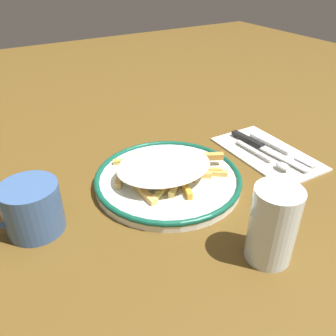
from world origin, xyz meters
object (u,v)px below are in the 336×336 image
(plate, at_px, (168,179))
(water_glass, at_px, (273,225))
(spoon, at_px, (270,159))
(fork, at_px, (281,149))
(knife, at_px, (261,146))
(napkin, at_px, (267,152))
(coffee_mug, at_px, (31,207))
(fries_heap, at_px, (167,168))

(plate, xyz_separation_m, water_glass, (-0.03, 0.24, 0.05))
(spoon, relative_size, water_glass, 1.27)
(plate, distance_m, spoon, 0.23)
(fork, bearing_deg, knife, -45.42)
(fork, relative_size, water_glass, 1.47)
(knife, bearing_deg, plate, 0.99)
(fork, xyz_separation_m, spoon, (0.06, 0.02, 0.00))
(plate, distance_m, napkin, 0.25)
(knife, xyz_separation_m, water_glass, (0.22, 0.24, 0.05))
(plate, height_order, coffee_mug, coffee_mug)
(plate, relative_size, spoon, 1.85)
(water_glass, bearing_deg, coffee_mug, -40.48)
(knife, height_order, coffee_mug, coffee_mug)
(plate, bearing_deg, knife, -179.01)
(plate, distance_m, coffee_mug, 0.25)
(napkin, height_order, knife, knife)
(plate, bearing_deg, fork, 174.45)
(plate, relative_size, fork, 1.60)
(coffee_mug, bearing_deg, fork, 176.83)
(knife, relative_size, spoon, 1.38)
(fork, xyz_separation_m, water_glass, (0.25, 0.21, 0.05))
(fork, bearing_deg, coffee_mug, -3.17)
(fries_heap, bearing_deg, plate, -178.56)
(plate, bearing_deg, spoon, 167.31)
(spoon, height_order, coffee_mug, coffee_mug)
(spoon, bearing_deg, knife, -115.11)
(fries_heap, relative_size, napkin, 0.96)
(plate, xyz_separation_m, napkin, (-0.25, 0.01, -0.01))
(spoon, bearing_deg, fork, -157.83)
(plate, distance_m, knife, 0.25)
(water_glass, distance_m, coffee_mug, 0.37)
(fries_heap, height_order, coffee_mug, coffee_mug)
(fries_heap, xyz_separation_m, napkin, (-0.25, 0.01, -0.03))
(fork, distance_m, water_glass, 0.33)
(napkin, height_order, fork, fork)
(spoon, bearing_deg, fries_heap, -12.48)
(fries_heap, relative_size, knife, 1.08)
(spoon, distance_m, water_glass, 0.27)
(napkin, relative_size, coffee_mug, 2.00)
(napkin, xyz_separation_m, fork, (-0.03, 0.01, 0.01))
(plate, bearing_deg, napkin, 176.61)
(water_glass, xyz_separation_m, coffee_mug, (0.28, -0.24, -0.02))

